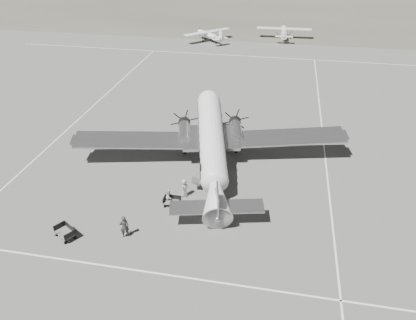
% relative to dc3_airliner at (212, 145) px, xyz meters
% --- Properties ---
extents(ground, '(260.00, 260.00, 0.00)m').
position_rel_dc3_airliner_xyz_m(ground, '(-0.61, -0.56, -2.69)').
color(ground, slate).
rests_on(ground, ground).
extents(taxi_line_near, '(60.00, 0.15, 0.01)m').
position_rel_dc3_airliner_xyz_m(taxi_line_near, '(-0.61, -14.56, -2.69)').
color(taxi_line_near, white).
rests_on(taxi_line_near, ground).
extents(taxi_line_right, '(0.15, 80.00, 0.01)m').
position_rel_dc3_airliner_xyz_m(taxi_line_right, '(11.39, -0.56, -2.69)').
color(taxi_line_right, white).
rests_on(taxi_line_right, ground).
extents(taxi_line_left, '(0.15, 60.00, 0.01)m').
position_rel_dc3_airliner_xyz_m(taxi_line_left, '(-18.61, 9.44, -2.69)').
color(taxi_line_left, white).
rests_on(taxi_line_left, ground).
extents(taxi_line_horizon, '(90.00, 0.15, 0.01)m').
position_rel_dc3_airliner_xyz_m(taxi_line_horizon, '(-0.61, 39.44, -2.69)').
color(taxi_line_horizon, white).
rests_on(taxi_line_horizon, ground).
extents(grass_infield, '(260.00, 90.00, 0.01)m').
position_rel_dc3_airliner_xyz_m(grass_infield, '(-0.61, 94.44, -2.69)').
color(grass_infield, '#605E51').
rests_on(grass_infield, ground).
extents(dc3_airliner, '(32.01, 25.57, 5.38)m').
position_rel_dc3_airliner_xyz_m(dc3_airliner, '(0.00, 0.00, 0.00)').
color(dc3_airliner, '#AFAEB1').
rests_on(dc3_airliner, ground).
extents(light_plane_left, '(13.66, 13.68, 2.22)m').
position_rel_dc3_airliner_xyz_m(light_plane_left, '(-9.50, 48.21, -1.58)').
color(light_plane_left, white).
rests_on(light_plane_left, ground).
extents(light_plane_right, '(11.69, 9.63, 2.35)m').
position_rel_dc3_airliner_xyz_m(light_plane_right, '(5.42, 53.38, -1.52)').
color(light_plane_right, white).
rests_on(light_plane_right, ground).
extents(baggage_cart_near, '(1.57, 1.13, 0.87)m').
position_rel_dc3_airliner_xyz_m(baggage_cart_near, '(-2.30, -6.69, -2.26)').
color(baggage_cart_near, slate).
rests_on(baggage_cart_near, ground).
extents(baggage_cart_far, '(2.12, 1.96, 0.98)m').
position_rel_dc3_airliner_xyz_m(baggage_cart_far, '(-9.48, -12.28, -2.20)').
color(baggage_cart_far, slate).
rests_on(baggage_cart_far, ground).
extents(ground_crew, '(0.86, 0.77, 1.98)m').
position_rel_dc3_airliner_xyz_m(ground_crew, '(-4.90, -11.24, -1.70)').
color(ground_crew, '#313131').
rests_on(ground_crew, ground).
extents(ramp_agent, '(0.73, 0.85, 1.52)m').
position_rel_dc3_airliner_xyz_m(ramp_agent, '(-2.61, -6.45, -1.93)').
color(ramp_agent, silver).
rests_on(ramp_agent, ground).
extents(passenger, '(0.76, 0.97, 1.75)m').
position_rel_dc3_airliner_xyz_m(passenger, '(-1.59, -5.04, -1.82)').
color(passenger, '#ACACAA').
rests_on(passenger, ground).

